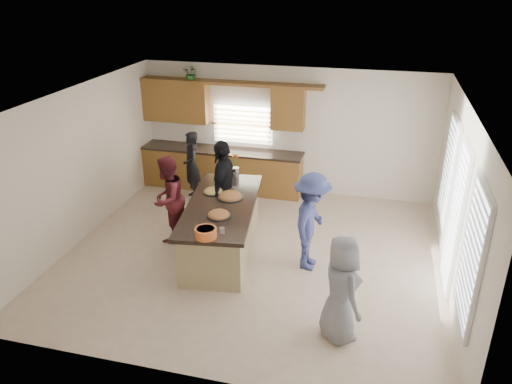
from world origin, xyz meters
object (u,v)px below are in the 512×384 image
(woman_right_back, at_px, (311,222))
(woman_right_front, at_px, (341,289))
(island, at_px, (222,229))
(woman_left_front, at_px, (223,187))
(salad_bowl, at_px, (206,232))
(woman_left_mid, at_px, (168,199))
(woman_left_back, at_px, (192,166))

(woman_right_back, distance_m, woman_right_front, 1.79)
(island, relative_size, woman_left_front, 1.54)
(woman_left_front, bearing_deg, salad_bowl, 8.67)
(salad_bowl, relative_size, woman_right_front, 0.22)
(woman_left_mid, distance_m, woman_right_front, 3.88)
(woman_left_back, relative_size, woman_left_front, 0.83)
(woman_right_back, bearing_deg, woman_left_front, 69.45)
(salad_bowl, xyz_separation_m, woman_left_front, (-0.34, 1.95, -0.12))
(woman_right_back, xyz_separation_m, woman_right_front, (0.65, -1.67, -0.08))
(woman_left_front, height_order, woman_right_back, woman_left_front)
(salad_bowl, distance_m, woman_left_mid, 1.89)
(woman_right_back, bearing_deg, woman_right_front, -153.62)
(woman_right_front, bearing_deg, woman_left_front, 10.50)
(woman_left_back, relative_size, woman_left_mid, 0.94)
(island, xyz_separation_m, woman_right_front, (2.24, -1.78, 0.32))
(island, xyz_separation_m, woman_left_mid, (-1.10, 0.21, 0.36))
(woman_left_mid, bearing_deg, island, 84.40)
(island, xyz_separation_m, woman_left_front, (-0.20, 0.75, 0.47))
(woman_left_mid, height_order, woman_right_front, woman_left_mid)
(woman_left_back, bearing_deg, woman_right_front, 12.34)
(woman_left_mid, bearing_deg, woman_left_front, 126.39)
(island, bearing_deg, woman_left_front, 97.03)
(woman_right_front, bearing_deg, salad_bowl, 41.05)
(island, xyz_separation_m, woman_right_back, (1.59, -0.11, 0.40))
(island, relative_size, woman_right_front, 1.84)
(island, xyz_separation_m, salad_bowl, (0.14, -1.20, 0.58))
(island, distance_m, woman_left_back, 2.44)
(woman_left_front, bearing_deg, woman_left_mid, -59.99)
(woman_left_mid, xyz_separation_m, woman_right_front, (3.33, -1.99, -0.04))
(woman_left_mid, bearing_deg, woman_right_front, 64.22)
(island, bearing_deg, woman_left_back, 115.43)
(woman_left_front, bearing_deg, woman_right_back, 62.90)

